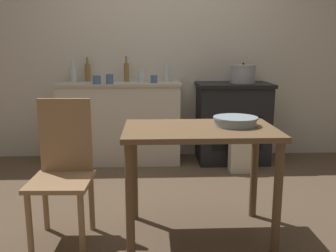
# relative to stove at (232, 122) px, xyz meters

# --- Properties ---
(ground_plane) EXTENTS (14.00, 14.00, 0.00)m
(ground_plane) POSITION_rel_stove_xyz_m (-0.78, -1.28, -0.46)
(ground_plane) COLOR brown
(wall_back) EXTENTS (8.00, 0.07, 2.55)m
(wall_back) POSITION_rel_stove_xyz_m (-0.78, 0.31, 0.82)
(wall_back) COLOR beige
(wall_back) RESTS_ON ground_plane
(counter_cabinet) EXTENTS (1.37, 0.52, 0.92)m
(counter_cabinet) POSITION_rel_stove_xyz_m (-1.29, 0.03, 0.00)
(counter_cabinet) COLOR beige
(counter_cabinet) RESTS_ON ground_plane
(stove) EXTENTS (0.83, 0.59, 0.91)m
(stove) POSITION_rel_stove_xyz_m (0.00, 0.00, 0.00)
(stove) COLOR black
(stove) RESTS_ON ground_plane
(work_table) EXTENTS (1.02, 0.64, 0.77)m
(work_table) POSITION_rel_stove_xyz_m (-0.61, -1.77, 0.18)
(work_table) COLOR brown
(work_table) RESTS_ON ground_plane
(chair) EXTENTS (0.41, 0.41, 0.96)m
(chair) POSITION_rel_stove_xyz_m (-1.54, -1.75, 0.04)
(chair) COLOR #A87F56
(chair) RESTS_ON ground_plane
(flour_sack) EXTENTS (0.23, 0.16, 0.35)m
(flour_sack) POSITION_rel_stove_xyz_m (0.01, -0.42, -0.28)
(flour_sack) COLOR beige
(flour_sack) RESTS_ON ground_plane
(stock_pot) EXTENTS (0.29, 0.29, 0.23)m
(stock_pot) POSITION_rel_stove_xyz_m (0.10, -0.02, 0.56)
(stock_pot) COLOR #A8A8AD
(stock_pot) RESTS_ON stove
(mixing_bowl_large) EXTENTS (0.31, 0.31, 0.06)m
(mixing_bowl_large) POSITION_rel_stove_xyz_m (-0.36, -1.72, 0.35)
(mixing_bowl_large) COLOR #93A8B2
(mixing_bowl_large) RESTS_ON work_table
(bottle_far_left) EXTENTS (0.08, 0.08, 0.16)m
(bottle_far_left) POSITION_rel_stove_xyz_m (-1.05, 0.13, 0.52)
(bottle_far_left) COLOR silver
(bottle_far_left) RESTS_ON counter_cabinet
(bottle_left) EXTENTS (0.06, 0.06, 0.28)m
(bottle_left) POSITION_rel_stove_xyz_m (-1.67, 0.21, 0.57)
(bottle_left) COLOR olive
(bottle_left) RESTS_ON counter_cabinet
(bottle_mid_left) EXTENTS (0.08, 0.08, 0.23)m
(bottle_mid_left) POSITION_rel_stove_xyz_m (-1.83, 0.16, 0.55)
(bottle_mid_left) COLOR silver
(bottle_mid_left) RESTS_ON counter_cabinet
(bottle_center_left) EXTENTS (0.06, 0.06, 0.26)m
(bottle_center_left) POSITION_rel_stove_xyz_m (-0.75, 0.15, 0.56)
(bottle_center_left) COLOR silver
(bottle_center_left) RESTS_ON counter_cabinet
(bottle_center) EXTENTS (0.06, 0.06, 0.29)m
(bottle_center) POSITION_rel_stove_xyz_m (-1.22, 0.15, 0.57)
(bottle_center) COLOR olive
(bottle_center) RESTS_ON counter_cabinet
(cup_center_right) EXTENTS (0.09, 0.09, 0.09)m
(cup_center_right) POSITION_rel_stove_xyz_m (-1.52, -0.14, 0.51)
(cup_center_right) COLOR #4C6B99
(cup_center_right) RESTS_ON counter_cabinet
(cup_mid_right) EXTENTS (0.08, 0.08, 0.10)m
(cup_mid_right) POSITION_rel_stove_xyz_m (-1.38, -0.15, 0.51)
(cup_mid_right) COLOR #4C6B99
(cup_mid_right) RESTS_ON counter_cabinet
(cup_right) EXTENTS (0.07, 0.07, 0.08)m
(cup_right) POSITION_rel_stove_xyz_m (-0.90, -0.04, 0.50)
(cup_right) COLOR #4C6B99
(cup_right) RESTS_ON counter_cabinet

